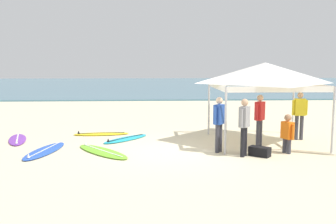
{
  "coord_description": "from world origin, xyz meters",
  "views": [
    {
      "loc": [
        -0.72,
        -11.75,
        2.77
      ],
      "look_at": [
        -0.09,
        1.81,
        1.0
      ],
      "focal_mm": 41.2,
      "sensor_mm": 36.0,
      "label": 1
    }
  ],
  "objects_px": {
    "person_red": "(260,117)",
    "gear_bag_near_tent": "(260,151)",
    "surfboard_lime": "(102,151)",
    "surfboard_cyan": "(126,139)",
    "surfboard_yellow": "(101,134)",
    "person_yellow": "(300,112)",
    "surfboard_blue": "(45,151)",
    "person_orange": "(287,132)",
    "canopy_tent": "(265,73)",
    "person_blue": "(219,121)",
    "surfboard_purple": "(17,139)",
    "person_grey": "(244,123)"
  },
  "relations": [
    {
      "from": "surfboard_lime",
      "to": "surfboard_cyan",
      "type": "bearing_deg",
      "value": 72.89
    },
    {
      "from": "gear_bag_near_tent",
      "to": "person_grey",
      "type": "bearing_deg",
      "value": -179.56
    },
    {
      "from": "canopy_tent",
      "to": "surfboard_purple",
      "type": "bearing_deg",
      "value": 174.82
    },
    {
      "from": "person_yellow",
      "to": "person_grey",
      "type": "height_order",
      "value": "same"
    },
    {
      "from": "surfboard_purple",
      "to": "surfboard_cyan",
      "type": "xyz_separation_m",
      "value": [
        3.84,
        -0.06,
        0.0
      ]
    },
    {
      "from": "canopy_tent",
      "to": "surfboard_cyan",
      "type": "xyz_separation_m",
      "value": [
        -4.77,
        0.72,
        -2.35
      ]
    },
    {
      "from": "surfboard_yellow",
      "to": "gear_bag_near_tent",
      "type": "distance_m",
      "value": 6.26
    },
    {
      "from": "surfboard_cyan",
      "to": "person_red",
      "type": "bearing_deg",
      "value": -16.03
    },
    {
      "from": "surfboard_purple",
      "to": "gear_bag_near_tent",
      "type": "relative_size",
      "value": 3.75
    },
    {
      "from": "surfboard_purple",
      "to": "person_blue",
      "type": "relative_size",
      "value": 1.31
    },
    {
      "from": "surfboard_lime",
      "to": "surfboard_cyan",
      "type": "distance_m",
      "value": 2.04
    },
    {
      "from": "surfboard_yellow",
      "to": "person_grey",
      "type": "relative_size",
      "value": 1.24
    },
    {
      "from": "surfboard_blue",
      "to": "surfboard_cyan",
      "type": "relative_size",
      "value": 1.31
    },
    {
      "from": "person_blue",
      "to": "surfboard_cyan",
      "type": "bearing_deg",
      "value": 145.57
    },
    {
      "from": "surfboard_cyan",
      "to": "gear_bag_near_tent",
      "type": "relative_size",
      "value": 3.25
    },
    {
      "from": "person_orange",
      "to": "person_red",
      "type": "bearing_deg",
      "value": 120.06
    },
    {
      "from": "surfboard_yellow",
      "to": "person_yellow",
      "type": "distance_m",
      "value": 7.36
    },
    {
      "from": "surfboard_cyan",
      "to": "surfboard_lime",
      "type": "bearing_deg",
      "value": -107.11
    },
    {
      "from": "surfboard_cyan",
      "to": "person_orange",
      "type": "height_order",
      "value": "person_orange"
    },
    {
      "from": "surfboard_blue",
      "to": "person_blue",
      "type": "relative_size",
      "value": 1.5
    },
    {
      "from": "surfboard_blue",
      "to": "person_red",
      "type": "bearing_deg",
      "value": 4.04
    },
    {
      "from": "person_blue",
      "to": "gear_bag_near_tent",
      "type": "height_order",
      "value": "person_blue"
    },
    {
      "from": "surfboard_purple",
      "to": "person_blue",
      "type": "xyz_separation_m",
      "value": [
        6.83,
        -2.1,
        0.95
      ]
    },
    {
      "from": "surfboard_blue",
      "to": "person_yellow",
      "type": "bearing_deg",
      "value": 9.76
    },
    {
      "from": "person_red",
      "to": "surfboard_yellow",
      "type": "bearing_deg",
      "value": 157.43
    },
    {
      "from": "surfboard_purple",
      "to": "person_orange",
      "type": "distance_m",
      "value": 9.21
    },
    {
      "from": "person_blue",
      "to": "surfboard_yellow",
      "type": "bearing_deg",
      "value": 142.7
    },
    {
      "from": "surfboard_lime",
      "to": "person_orange",
      "type": "distance_m",
      "value": 5.69
    },
    {
      "from": "surfboard_yellow",
      "to": "person_grey",
      "type": "distance_m",
      "value": 5.94
    },
    {
      "from": "canopy_tent",
      "to": "surfboard_blue",
      "type": "bearing_deg",
      "value": -171.71
    },
    {
      "from": "canopy_tent",
      "to": "person_orange",
      "type": "xyz_separation_m",
      "value": [
        0.28,
        -1.56,
        -1.73
      ]
    },
    {
      "from": "person_red",
      "to": "person_yellow",
      "type": "bearing_deg",
      "value": 29.94
    },
    {
      "from": "surfboard_cyan",
      "to": "gear_bag_near_tent",
      "type": "distance_m",
      "value": 4.87
    },
    {
      "from": "person_grey",
      "to": "person_blue",
      "type": "height_order",
      "value": "same"
    },
    {
      "from": "surfboard_yellow",
      "to": "surfboard_lime",
      "type": "distance_m",
      "value": 2.96
    },
    {
      "from": "surfboard_lime",
      "to": "gear_bag_near_tent",
      "type": "bearing_deg",
      "value": -8.07
    },
    {
      "from": "surfboard_lime",
      "to": "person_yellow",
      "type": "relative_size",
      "value": 1.4
    },
    {
      "from": "surfboard_blue",
      "to": "person_red",
      "type": "relative_size",
      "value": 1.5
    },
    {
      "from": "person_red",
      "to": "gear_bag_near_tent",
      "type": "distance_m",
      "value": 1.62
    },
    {
      "from": "surfboard_yellow",
      "to": "person_blue",
      "type": "bearing_deg",
      "value": -37.3
    },
    {
      "from": "person_yellow",
      "to": "gear_bag_near_tent",
      "type": "xyz_separation_m",
      "value": [
        -2.08,
        -2.33,
        -0.85
      ]
    },
    {
      "from": "person_grey",
      "to": "person_orange",
      "type": "xyz_separation_m",
      "value": [
        1.42,
        0.34,
        -0.33
      ]
    },
    {
      "from": "person_blue",
      "to": "gear_bag_near_tent",
      "type": "relative_size",
      "value": 2.85
    },
    {
      "from": "person_red",
      "to": "surfboard_cyan",
      "type": "bearing_deg",
      "value": 163.97
    },
    {
      "from": "surfboard_blue",
      "to": "person_grey",
      "type": "bearing_deg",
      "value": -8.04
    },
    {
      "from": "person_orange",
      "to": "gear_bag_near_tent",
      "type": "bearing_deg",
      "value": -160.28
    },
    {
      "from": "person_red",
      "to": "surfboard_purple",
      "type": "bearing_deg",
      "value": 170.85
    },
    {
      "from": "canopy_tent",
      "to": "surfboard_lime",
      "type": "bearing_deg",
      "value": -167.16
    },
    {
      "from": "surfboard_cyan",
      "to": "person_orange",
      "type": "bearing_deg",
      "value": -24.34
    },
    {
      "from": "surfboard_lime",
      "to": "gear_bag_near_tent",
      "type": "relative_size",
      "value": 4.0
    }
  ]
}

